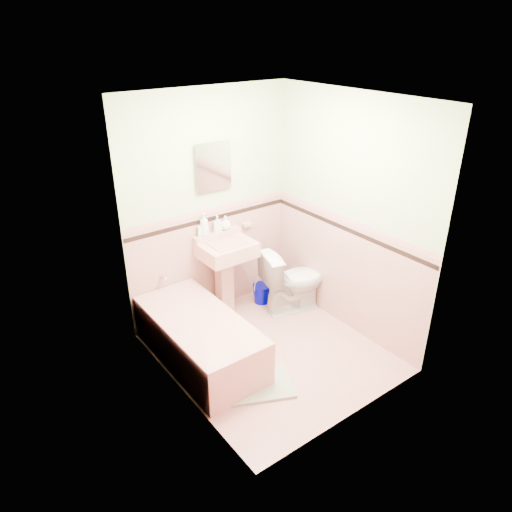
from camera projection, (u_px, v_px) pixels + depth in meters
floor at (270, 352)px, 4.89m from camera, size 2.20×2.20×0.00m
ceiling at (275, 98)px, 3.79m from camera, size 2.20×2.20×0.00m
wall_back at (209, 207)px, 5.13m from camera, size 2.50×0.00×2.50m
wall_front at (364, 290)px, 3.55m from camera, size 2.50×0.00×2.50m
wall_left at (174, 272)px, 3.81m from camera, size 0.00×2.50×2.50m
wall_right at (349, 217)px, 4.88m from camera, size 0.00×2.50×2.50m
wainscot_back at (212, 261)px, 5.41m from camera, size 2.00×0.00×2.00m
wainscot_front at (354, 359)px, 3.84m from camera, size 2.00×0.00×2.00m
wainscot_left at (181, 338)px, 4.10m from camera, size 0.00×2.20×2.20m
wainscot_right at (343, 273)px, 5.16m from camera, size 0.00×2.20×2.20m
accent_back at (211, 219)px, 5.18m from camera, size 2.00×0.00×2.00m
accent_front at (360, 304)px, 3.62m from camera, size 2.00×0.00×2.00m
accent_left at (177, 285)px, 3.87m from camera, size 0.00×2.20×2.20m
accent_right at (347, 229)px, 4.92m from camera, size 0.00×2.20×2.20m
cap_back at (210, 210)px, 5.13m from camera, size 2.00×0.00×2.00m
cap_front at (361, 293)px, 3.57m from camera, size 2.00×0.00×2.00m
cap_left at (177, 275)px, 3.83m from camera, size 0.00×2.20×2.20m
cap_right at (347, 220)px, 4.88m from camera, size 0.00×2.20×2.20m
bathtub at (200, 340)px, 4.70m from camera, size 0.70×1.50×0.45m
tub_faucet at (163, 276)px, 5.04m from camera, size 0.04×0.12×0.04m
sink at (227, 279)px, 5.34m from camera, size 0.58×0.48×0.91m
sink_faucet at (219, 235)px, 5.22m from camera, size 0.02×0.02×0.10m
medicine_cabinet at (213, 166)px, 4.94m from camera, size 0.36×0.04×0.45m
soap_dish at (247, 224)px, 5.49m from camera, size 0.11×0.06×0.04m
soap_bottle_left at (204, 225)px, 5.10m from camera, size 0.12×0.12×0.25m
soap_bottle_mid at (217, 224)px, 5.20m from camera, size 0.11×0.11×0.19m
soap_bottle_right at (225, 223)px, 5.27m from camera, size 0.13×0.13×0.16m
tube at (199, 232)px, 5.10m from camera, size 0.05×0.05×0.12m
toilet at (293, 280)px, 5.48m from camera, size 0.82×0.59×0.75m
bucket at (262, 293)px, 5.72m from camera, size 0.27×0.27×0.23m
bath_mat at (253, 385)px, 4.43m from camera, size 0.86×0.74×0.03m
shoe at (252, 383)px, 4.38m from camera, size 0.17×0.12×0.06m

